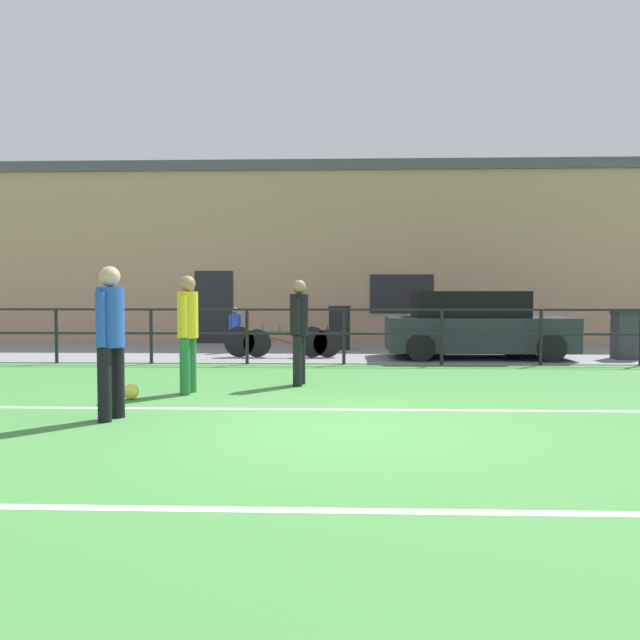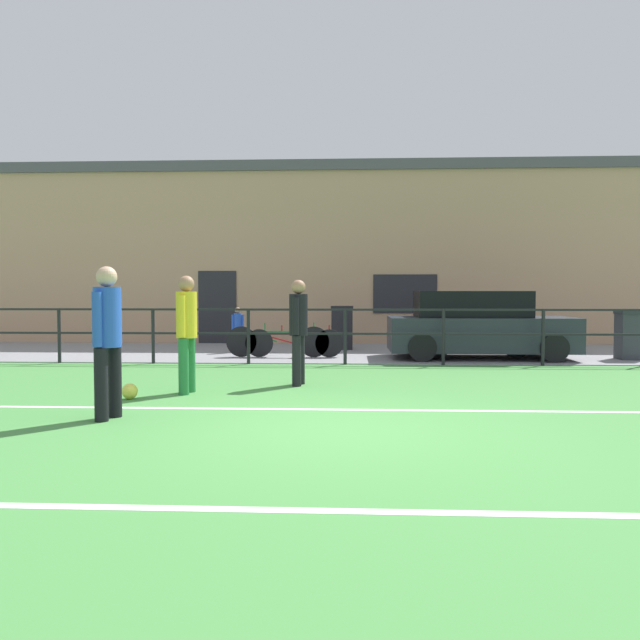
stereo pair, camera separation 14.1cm
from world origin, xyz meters
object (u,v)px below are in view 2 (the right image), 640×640
object	(u,v)px
soccer_ball_match	(130,391)
trash_bin_0	(342,327)
player_goalkeeper	(298,325)
trash_bin_1	(631,335)
spectator_child	(238,327)
player_striker	(107,333)
bicycle_parked_1	(294,343)
bicycle_parked_3	(277,341)
player_winger	(187,327)
parked_car_red	(478,326)
bicycle_parked_2	(477,343)

from	to	relation	value
soccer_ball_match	trash_bin_0	xyz separation A→B (m)	(2.85, 7.49, 0.47)
player_goalkeeper	trash_bin_1	bearing A→B (deg)	128.69
spectator_child	trash_bin_1	distance (m)	8.96
player_goalkeeper	player_striker	xyz separation A→B (m)	(-2.00, -2.76, 0.06)
bicycle_parked_1	bicycle_parked_3	distance (m)	0.38
player_winger	bicycle_parked_1	bearing A→B (deg)	-5.67
bicycle_parked_1	player_striker	bearing A→B (deg)	-102.79
bicycle_parked_1	trash_bin_0	xyz separation A→B (m)	(1.06, 1.99, 0.23)
soccer_ball_match	bicycle_parked_3	distance (m)	5.68
soccer_ball_match	parked_car_red	distance (m)	8.08
player_winger	soccer_ball_match	distance (m)	1.22
player_winger	trash_bin_1	distance (m)	9.82
player_striker	player_winger	xyz separation A→B (m)	(0.43, 1.88, -0.03)
player_striker	parked_car_red	size ratio (longest dim) A/B	0.44
trash_bin_1	trash_bin_0	bearing A→B (deg)	161.70
bicycle_parked_1	trash_bin_1	distance (m)	7.40
player_striker	soccer_ball_match	size ratio (longest dim) A/B	8.18
bicycle_parked_1	bicycle_parked_3	size ratio (longest dim) A/B	0.95
bicycle_parked_3	trash_bin_1	xyz separation A→B (m)	(7.77, -0.10, 0.18)
soccer_ball_match	bicycle_parked_2	world-z (taller)	bicycle_parked_2
bicycle_parked_2	trash_bin_0	distance (m)	3.63
player_striker	soccer_ball_match	world-z (taller)	player_striker
player_striker	player_goalkeeper	bearing A→B (deg)	157.84
spectator_child	bicycle_parked_3	world-z (taller)	spectator_child
parked_car_red	trash_bin_0	world-z (taller)	parked_car_red
spectator_child	parked_car_red	xyz separation A→B (m)	(5.58, -1.12, 0.09)
spectator_child	bicycle_parked_3	size ratio (longest dim) A/B	0.47
parked_car_red	player_winger	bearing A→B (deg)	-136.36
parked_car_red	bicycle_parked_3	distance (m)	4.49
bicycle_parked_3	bicycle_parked_2	bearing A→B (deg)	0.00
bicycle_parked_3	trash_bin_0	size ratio (longest dim) A/B	2.10
bicycle_parked_2	trash_bin_1	size ratio (longest dim) A/B	2.22
player_winger	bicycle_parked_2	bearing A→B (deg)	-39.27
bicycle_parked_3	bicycle_parked_1	bearing A→B (deg)	-0.00
player_winger	bicycle_parked_1	world-z (taller)	player_winger
player_goalkeeper	soccer_ball_match	size ratio (longest dim) A/B	7.72
parked_car_red	bicycle_parked_3	xyz separation A→B (m)	(-4.47, -0.01, -0.35)
player_winger	bicycle_parked_3	size ratio (longest dim) A/B	0.74
player_goalkeeper	trash_bin_0	distance (m)	6.12
player_goalkeeper	trash_bin_1	xyz separation A→B (m)	(6.95, 3.99, -0.40)
player_striker	spectator_child	xyz separation A→B (m)	(0.08, 7.97, -0.37)
spectator_child	trash_bin_0	xyz separation A→B (m)	(2.54, 0.87, -0.06)
trash_bin_0	player_goalkeeper	bearing A→B (deg)	-95.83
trash_bin_1	player_winger	bearing A→B (deg)	-150.23
player_goalkeeper	trash_bin_0	size ratio (longest dim) A/B	1.51
player_goalkeeper	spectator_child	xyz separation A→B (m)	(-1.92, 5.21, -0.31)
parked_car_red	spectator_child	bearing A→B (deg)	168.68
bicycle_parked_3	trash_bin_0	bearing A→B (deg)	54.21
spectator_child	parked_car_red	bearing A→B (deg)	158.18
bicycle_parked_1	bicycle_parked_2	distance (m)	4.08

